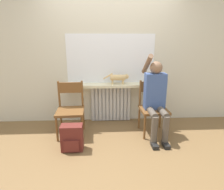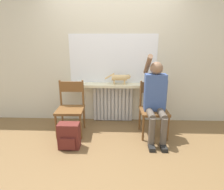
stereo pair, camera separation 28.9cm
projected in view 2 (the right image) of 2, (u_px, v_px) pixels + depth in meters
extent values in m
plane|color=brown|center=(110.00, 152.00, 2.78)|extent=(12.00, 12.00, 0.00)
cube|color=beige|center=(113.00, 54.00, 3.59)|extent=(7.00, 0.06, 2.70)
cube|color=silver|center=(113.00, 103.00, 3.80)|extent=(0.79, 0.05, 0.74)
cube|color=silver|center=(95.00, 104.00, 3.77)|extent=(0.05, 0.03, 0.71)
cube|color=silver|center=(99.00, 104.00, 3.77)|extent=(0.05, 0.03, 0.71)
cube|color=silver|center=(102.00, 104.00, 3.76)|extent=(0.05, 0.03, 0.71)
cube|color=silver|center=(106.00, 104.00, 3.76)|extent=(0.05, 0.03, 0.71)
cube|color=silver|center=(109.00, 104.00, 3.76)|extent=(0.05, 0.03, 0.71)
cube|color=silver|center=(113.00, 104.00, 3.75)|extent=(0.05, 0.03, 0.71)
cube|color=silver|center=(116.00, 104.00, 3.75)|extent=(0.05, 0.03, 0.71)
cube|color=silver|center=(120.00, 104.00, 3.75)|extent=(0.05, 0.03, 0.71)
cube|color=silver|center=(124.00, 104.00, 3.75)|extent=(0.05, 0.03, 0.71)
cube|color=silver|center=(127.00, 104.00, 3.74)|extent=(0.05, 0.03, 0.71)
cube|color=silver|center=(131.00, 104.00, 3.74)|extent=(0.05, 0.03, 0.71)
cube|color=beige|center=(113.00, 85.00, 3.59)|extent=(1.75, 0.28, 0.05)
cube|color=white|center=(113.00, 59.00, 3.58)|extent=(1.68, 0.01, 0.92)
cube|color=brown|center=(70.00, 110.00, 3.23)|extent=(0.47, 0.47, 0.04)
cylinder|color=brown|center=(56.00, 127.00, 3.10)|extent=(0.04, 0.04, 0.42)
cylinder|color=brown|center=(81.00, 127.00, 3.10)|extent=(0.04, 0.04, 0.42)
cylinder|color=brown|center=(62.00, 118.00, 3.48)|extent=(0.04, 0.04, 0.42)
cylinder|color=brown|center=(84.00, 118.00, 3.49)|extent=(0.04, 0.04, 0.42)
cylinder|color=brown|center=(60.00, 93.00, 3.35)|extent=(0.04, 0.04, 0.46)
cylinder|color=brown|center=(83.00, 93.00, 3.35)|extent=(0.04, 0.04, 0.46)
cube|color=brown|center=(71.00, 87.00, 3.32)|extent=(0.41, 0.04, 0.18)
cube|color=brown|center=(154.00, 111.00, 3.17)|extent=(0.47, 0.47, 0.04)
cylinder|color=brown|center=(143.00, 129.00, 3.04)|extent=(0.04, 0.04, 0.42)
cylinder|color=brown|center=(168.00, 129.00, 3.04)|extent=(0.04, 0.04, 0.42)
cylinder|color=brown|center=(140.00, 119.00, 3.43)|extent=(0.04, 0.04, 0.42)
cylinder|color=brown|center=(162.00, 119.00, 3.43)|extent=(0.04, 0.04, 0.42)
cylinder|color=brown|center=(141.00, 94.00, 3.30)|extent=(0.04, 0.04, 0.46)
cylinder|color=brown|center=(164.00, 94.00, 3.30)|extent=(0.04, 0.04, 0.46)
cube|color=brown|center=(153.00, 87.00, 3.26)|extent=(0.41, 0.04, 0.18)
cylinder|color=brown|center=(150.00, 113.00, 2.98)|extent=(0.11, 0.42, 0.11)
cylinder|color=brown|center=(162.00, 114.00, 2.98)|extent=(0.11, 0.42, 0.11)
cylinder|color=brown|center=(152.00, 133.00, 2.85)|extent=(0.10, 0.10, 0.48)
cylinder|color=brown|center=(164.00, 133.00, 2.84)|extent=(0.10, 0.10, 0.48)
cube|color=black|center=(151.00, 147.00, 2.85)|extent=(0.09, 0.20, 0.06)
cube|color=black|center=(163.00, 147.00, 2.84)|extent=(0.09, 0.20, 0.06)
cube|color=#3D5693|center=(155.00, 92.00, 3.10)|extent=(0.34, 0.20, 0.61)
sphere|color=#846047|center=(156.00, 68.00, 2.99)|extent=(0.21, 0.21, 0.21)
cylinder|color=#846047|center=(148.00, 65.00, 3.12)|extent=(0.08, 0.50, 0.38)
cylinder|color=#3D5693|center=(165.00, 95.00, 3.07)|extent=(0.08, 0.08, 0.49)
cylinder|color=#DBB77A|center=(119.00, 78.00, 3.53)|extent=(0.29, 0.11, 0.11)
sphere|color=#DBB77A|center=(128.00, 77.00, 3.52)|extent=(0.09, 0.09, 0.09)
cone|color=#DBB77A|center=(128.00, 75.00, 3.48)|extent=(0.03, 0.03, 0.03)
cone|color=#DBB77A|center=(128.00, 75.00, 3.53)|extent=(0.03, 0.03, 0.03)
cylinder|color=#DBB77A|center=(125.00, 83.00, 3.52)|extent=(0.03, 0.03, 0.07)
cylinder|color=#DBB77A|center=(125.00, 82.00, 3.57)|extent=(0.03, 0.03, 0.07)
cylinder|color=#DBB77A|center=(114.00, 83.00, 3.53)|extent=(0.03, 0.03, 0.07)
cylinder|color=#DBB77A|center=(114.00, 82.00, 3.58)|extent=(0.03, 0.03, 0.07)
cylinder|color=#DBB77A|center=(110.00, 76.00, 3.53)|extent=(0.19, 0.03, 0.12)
cube|color=maroon|center=(69.00, 136.00, 2.84)|extent=(0.32, 0.18, 0.40)
cube|color=maroon|center=(68.00, 144.00, 2.76)|extent=(0.22, 0.03, 0.18)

